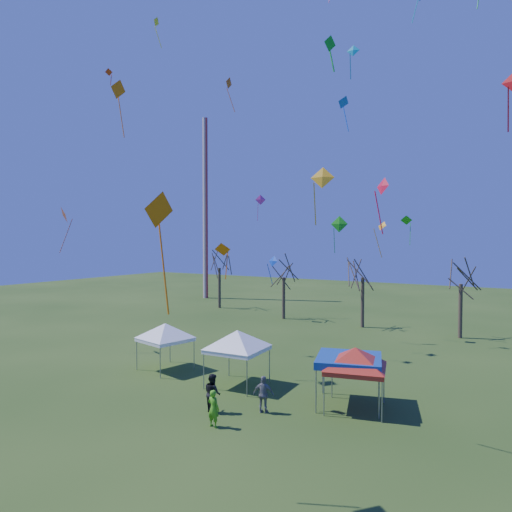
{
  "coord_description": "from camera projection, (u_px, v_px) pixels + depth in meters",
  "views": [
    {
      "loc": [
        10.95,
        -16.77,
        8.1
      ],
      "look_at": [
        -1.0,
        3.0,
        7.29
      ],
      "focal_mm": 32.0,
      "sensor_mm": 36.0,
      "label": 1
    }
  ],
  "objects": [
    {
      "name": "kite_22",
      "position": [
        382.0,
        227.0,
        37.2
      ],
      "size": [
        1.16,
        1.1,
        3.04
      ],
      "rotation": [
        0.0,
        0.0,
        5.76
      ],
      "color": "orange",
      "rests_on": "ground"
    },
    {
      "name": "kite_27",
      "position": [
        322.0,
        178.0,
        18.69
      ],
      "size": [
        1.06,
        0.73,
        2.43
      ],
      "rotation": [
        0.0,
        0.0,
        0.27
      ],
      "color": "gold",
      "rests_on": "ground"
    },
    {
      "name": "tent_red",
      "position": [
        355.0,
        352.0,
        21.73
      ],
      "size": [
        3.8,
        3.8,
        3.44
      ],
      "rotation": [
        0.0,
        0.0,
        0.24
      ],
      "color": "gray",
      "rests_on": "ground"
    },
    {
      "name": "tree_0",
      "position": [
        219.0,
        254.0,
        54.26
      ],
      "size": [
        3.83,
        3.83,
        8.44
      ],
      "color": "#3D2D21",
      "rests_on": "ground"
    },
    {
      "name": "kite_20",
      "position": [
        109.0,
        73.0,
        34.16
      ],
      "size": [
        0.65,
        0.59,
        1.3
      ],
      "rotation": [
        0.0,
        0.0,
        3.72
      ],
      "color": "red",
      "rests_on": "ground"
    },
    {
      "name": "ground",
      "position": [
        240.0,
        422.0,
        20.28
      ],
      "size": [
        140.0,
        140.0,
        0.0
      ],
      "primitive_type": "plane",
      "color": "#264014",
      "rests_on": "ground"
    },
    {
      "name": "kite_7",
      "position": [
        229.0,
        84.0,
        34.57
      ],
      "size": [
        0.75,
        0.89,
        2.59
      ],
      "rotation": [
        0.0,
        0.0,
        4.79
      ],
      "color": "#D75E0B",
      "rests_on": "ground"
    },
    {
      "name": "radio_mast",
      "position": [
        205.0,
        208.0,
        63.41
      ],
      "size": [
        0.7,
        0.7,
        25.0
      ],
      "primitive_type": "cylinder",
      "color": "silver",
      "rests_on": "ground"
    },
    {
      "name": "kite_21",
      "position": [
        156.0,
        23.0,
        33.09
      ],
      "size": [
        0.6,
        0.75,
        2.18
      ],
      "rotation": [
        0.0,
        0.0,
        4.93
      ],
      "color": "#FFF41A",
      "rests_on": "ground"
    },
    {
      "name": "kite_11",
      "position": [
        339.0,
        224.0,
        36.46
      ],
      "size": [
        1.39,
        0.82,
        3.02
      ],
      "rotation": [
        0.0,
        0.0,
        0.26
      ],
      "color": "#20A319",
      "rests_on": "ground"
    },
    {
      "name": "tree_2",
      "position": [
        363.0,
        260.0,
        42.14
      ],
      "size": [
        3.71,
        3.71,
        8.18
      ],
      "color": "#3D2D21",
      "rests_on": "ground"
    },
    {
      "name": "person_dark",
      "position": [
        213.0,
        393.0,
        21.47
      ],
      "size": [
        1.1,
        1.02,
        1.8
      ],
      "primitive_type": "imported",
      "rotation": [
        0.0,
        0.0,
        2.63
      ],
      "color": "black",
      "rests_on": "ground"
    },
    {
      "name": "kite_25",
      "position": [
        330.0,
        45.0,
        18.2
      ],
      "size": [
        0.4,
        0.64,
        1.44
      ],
      "rotation": [
        0.0,
        0.0,
        4.3
      ],
      "color": "#19A51D",
      "rests_on": "ground"
    },
    {
      "name": "kite_14",
      "position": [
        65.0,
        215.0,
        34.01
      ],
      "size": [
        1.44,
        1.21,
        3.5
      ],
      "rotation": [
        0.0,
        0.0,
        2.66
      ],
      "color": "#E1550B",
      "rests_on": "ground"
    },
    {
      "name": "kite_13",
      "position": [
        273.0,
        261.0,
        45.76
      ],
      "size": [
        1.23,
        0.84,
        2.97
      ],
      "rotation": [
        0.0,
        0.0,
        6.08
      ],
      "color": "blue",
      "rests_on": "ground"
    },
    {
      "name": "tree_3",
      "position": [
        461.0,
        265.0,
        37.52
      ],
      "size": [
        3.59,
        3.59,
        7.91
      ],
      "color": "#3D2D21",
      "rests_on": "ground"
    },
    {
      "name": "tent_white_west",
      "position": [
        165.0,
        326.0,
        28.38
      ],
      "size": [
        3.73,
        3.73,
        3.37
      ],
      "rotation": [
        0.0,
        0.0,
        -0.21
      ],
      "color": "gray",
      "rests_on": "ground"
    },
    {
      "name": "kite_19",
      "position": [
        407.0,
        221.0,
        35.29
      ],
      "size": [
        0.96,
        0.71,
        2.33
      ],
      "rotation": [
        0.0,
        0.0,
        3.32
      ],
      "color": "#1DA219",
      "rests_on": "ground"
    },
    {
      "name": "tent_blue",
      "position": [
        349.0,
        361.0,
        22.27
      ],
      "size": [
        3.8,
        3.8,
        2.41
      ],
      "rotation": [
        0.0,
        0.0,
        0.29
      ],
      "color": "gray",
      "rests_on": "ground"
    },
    {
      "name": "kite_2",
      "position": [
        260.0,
        200.0,
        48.4
      ],
      "size": [
        1.04,
        0.87,
        2.81
      ],
      "rotation": [
        0.0,
        0.0,
        0.65
      ],
      "color": "#F23599",
      "rests_on": "ground"
    },
    {
      "name": "kite_1",
      "position": [
        223.0,
        250.0,
        22.37
      ],
      "size": [
        0.95,
        0.79,
        1.82
      ],
      "rotation": [
        0.0,
        0.0,
        3.47
      ],
      "color": "#DD620B",
      "rests_on": "ground"
    },
    {
      "name": "kite_8",
      "position": [
        118.0,
        90.0,
        27.87
      ],
      "size": [
        0.54,
        1.18,
        3.5
      ],
      "rotation": [
        0.0,
        0.0,
        4.72
      ],
      "color": "orange",
      "rests_on": "ground"
    },
    {
      "name": "tent_white_mid",
      "position": [
        237.0,
        334.0,
        25.27
      ],
      "size": [
        4.05,
        4.05,
        3.58
      ],
      "rotation": [
        0.0,
        0.0,
        0.06
      ],
      "color": "gray",
      "rests_on": "ground"
    },
    {
      "name": "person_grey",
      "position": [
        264.0,
        394.0,
        21.35
      ],
      "size": [
        1.09,
        0.67,
        1.73
      ],
      "primitive_type": "imported",
      "rotation": [
        0.0,
        0.0,
        3.41
      ],
      "color": "slate",
      "rests_on": "ground"
    },
    {
      "name": "kite_5",
      "position": [
        158.0,
        211.0,
        14.55
      ],
      "size": [
        0.54,
        1.24,
        3.98
      ],
      "rotation": [
        0.0,
        0.0,
        4.64
      ],
      "color": "orange",
      "rests_on": "ground"
    },
    {
      "name": "kite_18",
      "position": [
        353.0,
        51.0,
        28.21
      ],
      "size": [
        0.84,
        0.43,
        2.11
      ],
      "rotation": [
        0.0,
        0.0,
        0.17
      ],
      "color": "#0C96B8",
      "rests_on": "ground"
    },
    {
      "name": "person_green",
      "position": [
        213.0,
        408.0,
        19.73
      ],
      "size": [
        0.62,
        0.43,
        1.62
      ],
      "primitive_type": "imported",
      "rotation": [
        0.0,
        0.0,
        3.06
      ],
      "color": "#47A61A",
      "rests_on": "ground"
    },
    {
      "name": "kite_24",
      "position": [
        343.0,
        103.0,
        29.93
      ],
      "size": [
        0.92,
        1.06,
        2.31
      ],
      "rotation": [
        0.0,
        0.0,
        4.25
      ],
      "color": "blue",
      "rests_on": "ground"
    },
    {
      "name": "tree_1",
      "position": [
        284.0,
        263.0,
        46.73
      ],
      "size": [
        3.42,
        3.42,
        7.54
      ],
      "color": "#3D2D21",
      "rests_on": "ground"
    },
    {
      "name": "kite_17",
      "position": [
        382.0,
        188.0,
        21.82
      ],
      "size": [
        0.88,
        0.75,
        2.74
      ],
      "rotation": [
        0.0,
        0.0,
        5.65
      ],
      "color": "red",
      "rests_on": "ground"
    }
  ]
}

